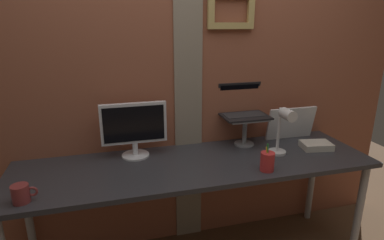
{
  "coord_description": "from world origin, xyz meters",
  "views": [
    {
      "loc": [
        -0.53,
        -1.68,
        1.61
      ],
      "look_at": [
        -0.02,
        0.19,
        1.01
      ],
      "focal_mm": 29.81,
      "sensor_mm": 36.0,
      "label": 1
    }
  ],
  "objects": [
    {
      "name": "laptop_stand",
      "position": [
        0.4,
        0.29,
        0.9
      ],
      "size": [
        0.28,
        0.22,
        0.21
      ],
      "color": "gray",
      "rests_on": "desk"
    },
    {
      "name": "desk_lamp",
      "position": [
        0.55,
        0.04,
        0.96
      ],
      "size": [
        0.12,
        0.2,
        0.33
      ],
      "color": "white",
      "rests_on": "desk"
    },
    {
      "name": "pen_cup",
      "position": [
        0.36,
        -0.13,
        0.82
      ],
      "size": [
        0.08,
        0.08,
        0.18
      ],
      "color": "red",
      "rests_on": "desk"
    },
    {
      "name": "paper_clutter_stack",
      "position": [
        0.85,
        0.09,
        0.78
      ],
      "size": [
        0.22,
        0.17,
        0.04
      ],
      "primitive_type": "cube",
      "rotation": [
        0.0,
        0.0,
        -0.18
      ],
      "color": "silver",
      "rests_on": "desk"
    },
    {
      "name": "coffee_mug",
      "position": [
        -0.97,
        -0.13,
        0.81
      ],
      "size": [
        0.12,
        0.08,
        0.09
      ],
      "color": "maroon",
      "rests_on": "desk"
    },
    {
      "name": "desk",
      "position": [
        -0.02,
        0.09,
        0.69
      ],
      "size": [
        2.27,
        0.64,
        0.76
      ],
      "color": "#333338",
      "rests_on": "ground_plane"
    },
    {
      "name": "brick_wall_back",
      "position": [
        0.0,
        0.47,
        1.17
      ],
      "size": [
        3.31,
        0.15,
        2.33
      ],
      "color": "#9E563D",
      "rests_on": "ground_plane"
    },
    {
      "name": "whiteboard_panel",
      "position": [
        0.78,
        0.31,
        0.88
      ],
      "size": [
        0.38,
        0.06,
        0.25
      ],
      "primitive_type": "cube",
      "rotation": [
        0.19,
        0.0,
        0.0
      ],
      "color": "white",
      "rests_on": "desk"
    },
    {
      "name": "laptop",
      "position": [
        0.4,
        0.36,
        1.03
      ],
      "size": [
        0.32,
        0.28,
        0.23
      ],
      "color": "black",
      "rests_on": "laptop_stand"
    },
    {
      "name": "monitor",
      "position": [
        -0.38,
        0.29,
        0.97
      ],
      "size": [
        0.42,
        0.18,
        0.36
      ],
      "color": "white",
      "rests_on": "desk"
    }
  ]
}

